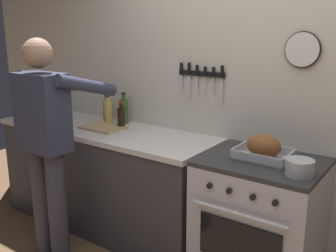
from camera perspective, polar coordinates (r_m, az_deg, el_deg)
name	(u,v)px	position (r m, az deg, el deg)	size (l,w,h in m)	color
wall_back	(257,88)	(2.90, 12.83, 5.41)	(6.00, 0.13, 2.60)	beige
counter_block	(106,177)	(3.49, -9.06, -7.40)	(2.03, 0.65, 0.90)	#38383D
stove	(259,223)	(2.77, 13.13, -13.68)	(0.76, 0.67, 0.90)	#BCBCC1
person_cook	(47,137)	(2.97, -17.28, -1.55)	(0.51, 0.63, 1.66)	#383842
roasting_pan	(264,149)	(2.58, 13.78, -3.21)	(0.35, 0.26, 0.17)	#B7B7BC
saucepan	(300,167)	(2.37, 18.67, -5.76)	(0.16, 0.16, 0.09)	#B7B7BC
cutting_board	(103,128)	(3.32, -9.48, -0.22)	(0.36, 0.24, 0.02)	tan
bottle_soy_sauce	(121,117)	(3.30, -6.85, 1.28)	(0.06, 0.06, 0.23)	black
bottle_olive_oil	(124,111)	(3.46, -6.46, 2.26)	(0.07, 0.07, 0.27)	#385623
bottle_vinegar	(107,110)	(3.58, -8.94, 2.31)	(0.07, 0.07, 0.24)	#997F4C
bottle_cooking_oil	(108,112)	(3.47, -8.71, 2.05)	(0.07, 0.07, 0.25)	gold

